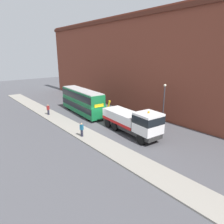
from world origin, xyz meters
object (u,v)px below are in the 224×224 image
at_px(recovery_tow_truck, 132,121).
at_px(street_lamp, 164,101).
at_px(double_decker_bus, 82,100).
at_px(pedestrian_onlooker, 48,110).
at_px(pedestrian_bystander, 82,130).

relative_size(recovery_tow_truck, street_lamp, 1.75).
height_order(recovery_tow_truck, double_decker_bus, double_decker_bus).
relative_size(recovery_tow_truck, double_decker_bus, 0.91).
xyz_separation_m(double_decker_bus, pedestrian_onlooker, (-2.45, -4.95, -1.25)).
bearing_deg(pedestrian_bystander, street_lamp, -42.19).
distance_m(recovery_tow_truck, pedestrian_onlooker, 15.08).
bearing_deg(street_lamp, double_decker_bus, -154.84).
xyz_separation_m(double_decker_bus, pedestrian_bystander, (8.66, -5.43, -1.25)).
bearing_deg(double_decker_bus, pedestrian_onlooker, -111.14).
relative_size(pedestrian_bystander, street_lamp, 0.29).
bearing_deg(pedestrian_onlooker, double_decker_bus, 33.73).
height_order(double_decker_bus, pedestrian_bystander, double_decker_bus).
distance_m(pedestrian_onlooker, street_lamp, 18.25).
xyz_separation_m(recovery_tow_truck, double_decker_bus, (-11.79, 0.04, 0.47)).
xyz_separation_m(double_decker_bus, street_lamp, (12.16, 5.71, 1.24)).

